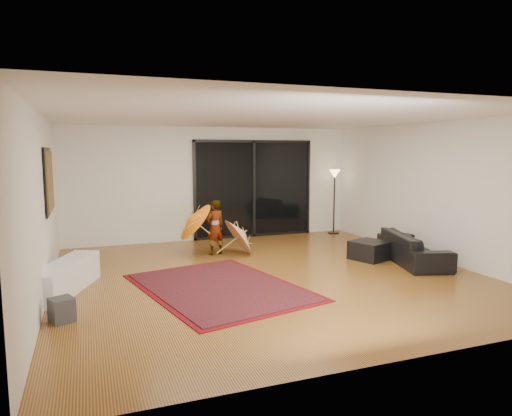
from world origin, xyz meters
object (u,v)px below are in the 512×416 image
ottoman (370,250)px  child (215,227)px  media_console (66,277)px  sofa (413,248)px

ottoman → child: size_ratio=0.56×
ottoman → child: child is taller
media_console → child: size_ratio=1.47×
sofa → child: bearing=76.3°
media_console → ottoman: size_ratio=2.61×
media_console → ottoman: 5.56m
ottoman → child: bearing=151.7°
media_console → sofa: (6.20, -0.31, 0.05)m
media_console → child: (2.81, 1.66, 0.34)m
media_console → sofa: sofa is taller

